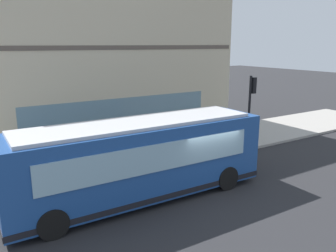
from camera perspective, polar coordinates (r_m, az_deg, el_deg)
The scene contains 10 objects.
ground at distance 14.58m, azimuth 5.42°, elevation -10.24°, with size 120.00×120.00×0.00m, color #262628.
sidewalk_curb at distance 18.54m, azimuth -4.18°, elevation -4.69°, with size 4.93×40.00×0.15m, color #9E9991.
building_corner at distance 24.14m, azimuth -12.55°, elevation 11.50°, with size 9.35×16.43×10.28m.
city_bus_nearside at distance 13.12m, azimuth -4.81°, elevation -5.68°, with size 2.69×10.07×3.07m.
traffic_light_near_corner at distance 19.95m, azimuth 13.73°, elevation 4.71°, with size 0.32×0.49×3.99m.
fire_hydrant at distance 21.99m, azimuth 6.87°, elevation -0.64°, with size 0.35×0.35×0.74m.
pedestrian_walking_along_curb at distance 17.27m, azimuth -25.34°, elevation -3.65°, with size 0.32×0.32×1.73m.
pedestrian_by_light_pole at distance 22.58m, azimuth 10.59°, elevation 0.97°, with size 0.32×0.32×1.56m.
pedestrian_near_hydrant at distance 18.29m, azimuth -9.81°, elevation -1.97°, with size 0.32×0.32×1.55m.
newspaper_vending_box at distance 17.64m, azimuth -21.08°, elevation -4.75°, with size 0.44×0.42×0.90m.
Camera 1 is at (-10.51, 8.23, 5.87)m, focal length 36.58 mm.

